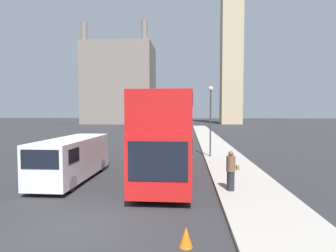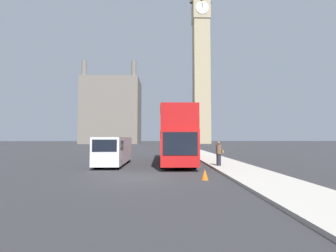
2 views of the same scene
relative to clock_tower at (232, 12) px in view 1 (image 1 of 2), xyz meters
name	(u,v)px [view 1 (image 1 of 2)]	position (x,y,z in m)	size (l,w,h in m)	color
ground_plane	(69,228)	(-16.82, -74.16, -33.95)	(300.00, 300.00, 0.00)	#28282B
sidewalk_strip	(285,232)	(-10.25, -74.16, -33.87)	(3.14, 120.00, 0.15)	#9E998E
clock_tower	(232,12)	(0.00, 0.00, 0.00)	(6.67, 6.84, 66.28)	tan
building_block_distant	(120,84)	(-34.88, 1.15, -21.43)	(21.25, 14.96, 30.39)	slate
red_double_decker_bus	(169,131)	(-14.22, -66.75, -31.45)	(2.57, 11.39, 4.48)	red
white_van	(72,158)	(-19.23, -68.64, -32.74)	(1.97, 6.17, 2.22)	white
pedestrian	(231,171)	(-11.22, -70.31, -32.91)	(0.55, 0.39, 1.77)	#23232D
street_lamp	(211,110)	(-11.36, -61.33, -30.18)	(0.36, 0.36, 5.48)	#38383D
traffic_cone	(186,237)	(-13.16, -75.06, -33.67)	(0.36, 0.36, 0.55)	orange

